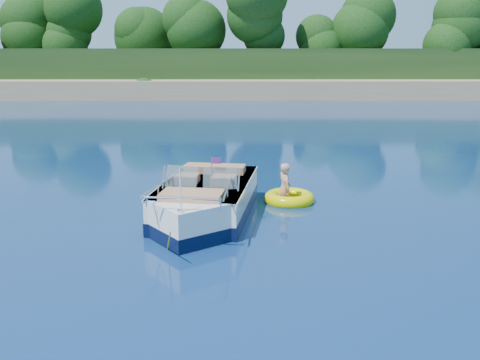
% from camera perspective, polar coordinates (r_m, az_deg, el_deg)
% --- Properties ---
extents(ground, '(160.00, 160.00, 0.00)m').
position_cam_1_polar(ground, '(8.92, -10.43, -11.56)').
color(ground, '#0A264C').
rests_on(ground, ground).
extents(shoreline, '(170.00, 59.00, 6.00)m').
position_cam_1_polar(shoreline, '(71.78, -1.43, 11.33)').
color(shoreline, '#917554').
rests_on(shoreline, ground).
extents(treeline, '(150.00, 7.12, 8.19)m').
position_cam_1_polar(treeline, '(49.01, -2.01, 15.64)').
color(treeline, black).
rests_on(treeline, ground).
extents(motorboat, '(2.47, 5.48, 1.83)m').
position_cam_1_polar(motorboat, '(12.27, -3.84, -2.55)').
color(motorboat, white).
rests_on(motorboat, ground).
extents(tow_tube, '(1.36, 1.36, 0.34)m').
position_cam_1_polar(tow_tube, '(13.74, 5.28, -1.96)').
color(tow_tube, '#F2E300').
rests_on(tow_tube, ground).
extents(boy, '(0.53, 0.80, 1.44)m').
position_cam_1_polar(boy, '(13.74, 4.71, -2.34)').
color(boy, tan).
rests_on(boy, ground).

